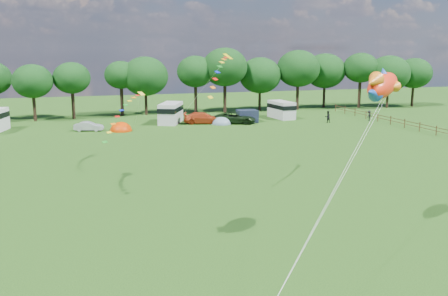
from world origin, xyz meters
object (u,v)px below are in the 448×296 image
object	(u,v)px
car_d	(235,118)
walker_a	(328,117)
car_b	(89,126)
walker_b	(369,116)
car_c	(203,118)
campervan_c	(171,112)
campervan_d	(281,109)
tent_orange	(121,131)
tent_greyblue	(221,124)
fish_kite	(381,86)

from	to	relation	value
car_d	walker_a	size ratio (longest dim) A/B	3.42
car_b	walker_b	world-z (taller)	walker_b
car_b	car_c	distance (m)	15.36
car_c	walker_b	xyz separation A→B (m)	(23.35, -4.16, -0.04)
campervan_c	car_c	bearing A→B (deg)	-90.43
walker_a	car_b	bearing A→B (deg)	-9.83
car_d	campervan_d	xyz separation A→B (m)	(8.13, 3.00, 0.57)
campervan_c	tent_orange	bearing A→B (deg)	146.88
campervan_d	walker_b	size ratio (longest dim) A/B	3.59
car_d	walker_a	xyz separation A→B (m)	(12.44, -3.15, 0.06)
tent_orange	walker_a	xyz separation A→B (m)	(28.09, -1.34, 0.82)
campervan_d	walker_a	size ratio (longest dim) A/B	3.17
car_d	tent_orange	size ratio (longest dim) A/B	1.86
tent_orange	walker_a	bearing A→B (deg)	-2.73
car_b	walker_b	size ratio (longest dim) A/B	2.26
tent_orange	tent_greyblue	size ratio (longest dim) A/B	0.97
car_b	tent_orange	xyz separation A→B (m)	(3.86, -1.05, -0.57)
tent_orange	campervan_d	bearing A→B (deg)	11.43
car_b	walker_a	xyz separation A→B (m)	(31.95, -2.39, 0.25)
tent_orange	walker_a	distance (m)	28.13
campervan_c	walker_a	xyz separation A→B (m)	(20.85, -6.10, -0.66)
car_c	campervan_d	bearing A→B (deg)	-66.54
walker_a	car_d	bearing A→B (deg)	-19.74
tent_greyblue	car_d	bearing A→B (deg)	-2.57
walker_b	tent_greyblue	bearing A→B (deg)	-41.20
walker_a	walker_b	world-z (taller)	walker_a
car_b	car_d	size ratio (longest dim) A/B	0.58
campervan_d	tent_orange	distance (m)	24.29
car_b	car_d	xyz separation A→B (m)	(19.51, 0.76, 0.19)
campervan_c	campervan_d	xyz separation A→B (m)	(16.54, 0.05, -0.14)
campervan_c	fish_kite	world-z (taller)	fish_kite
tent_greyblue	tent_orange	bearing A→B (deg)	-172.09
car_d	campervan_c	world-z (taller)	campervan_c
tent_orange	fish_kite	distance (m)	42.68
walker_b	car_b	bearing A→B (deg)	-36.12
campervan_d	tent_orange	xyz separation A→B (m)	(-23.78, -4.81, -1.33)
car_c	fish_kite	world-z (taller)	fish_kite
fish_kite	campervan_d	bearing A→B (deg)	37.13
walker_b	car_d	bearing A→B (deg)	-41.81
tent_orange	walker_a	size ratio (longest dim) A/B	1.84
campervan_d	car_d	bearing A→B (deg)	105.21
campervan_c	car_d	bearing A→B (deg)	-85.81
car_b	campervan_d	bearing A→B (deg)	-67.93
car_d	tent_greyblue	world-z (taller)	car_d
campervan_c	walker_b	distance (m)	28.14
campervan_c	walker_b	xyz separation A→B (m)	(27.48, -6.00, -0.76)
fish_kite	tent_greyblue	bearing A→B (deg)	48.97
car_d	fish_kite	distance (m)	43.66
campervan_d	car_b	bearing A→B (deg)	92.70
campervan_c	tent_orange	distance (m)	8.79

